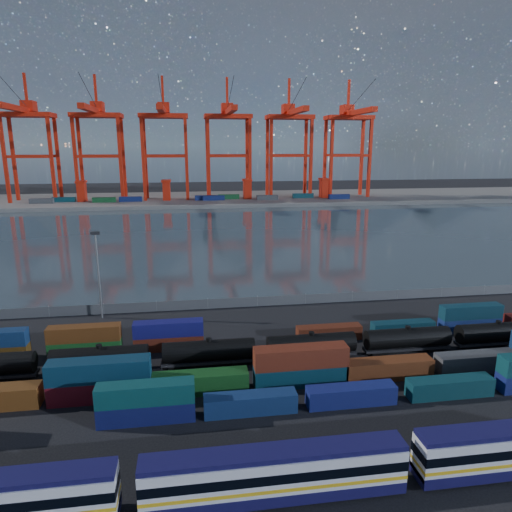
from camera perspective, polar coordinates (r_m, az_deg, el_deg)
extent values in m
plane|color=black|center=(67.66, 3.84, -14.33)|extent=(700.00, 700.00, 0.00)
plane|color=#2E3B43|center=(166.86, -3.77, 2.71)|extent=(700.00, 700.00, 0.00)
cube|color=#514F4C|center=(270.36, -5.63, 7.11)|extent=(700.00, 70.00, 2.00)
cone|color=#1E2630|center=(1768.11, -29.27, 17.84)|extent=(1000.00, 1000.00, 420.00)
cone|color=#1E2630|center=(1684.33, -15.77, 21.02)|extent=(1100.00, 1100.00, 520.00)
cone|color=#1E2630|center=(1683.63, -1.15, 20.47)|extent=(1040.00, 1040.00, 460.00)
cone|color=#1E2630|center=(1775.04, 12.49, 18.52)|extent=(960.00, 960.00, 380.00)
cone|color=#1E2630|center=(1921.29, 22.65, 16.23)|extent=(840.00, 840.00, 300.00)
cube|color=silver|center=(45.92, 2.42, -25.41)|extent=(24.25, 2.91, 3.69)
cube|color=#12103C|center=(47.16, 2.39, -27.24)|extent=(24.25, 2.97, 1.16)
cube|color=#12103C|center=(44.63, 2.45, -23.34)|extent=(24.25, 2.62, 0.49)
cube|color=gold|center=(46.41, 2.41, -26.16)|extent=(24.28, 3.00, 0.35)
cube|color=black|center=(45.67, 2.42, -25.04)|extent=(24.28, 3.00, 0.97)
cube|color=black|center=(47.03, -9.25, -28.44)|extent=(2.91, 1.94, 0.68)
cube|color=black|center=(49.47, 13.21, -26.16)|extent=(2.91, 1.94, 0.68)
cube|color=black|center=(52.98, 23.20, -23.94)|extent=(2.91, 1.94, 0.68)
cube|color=#0F154D|center=(58.16, -13.49, -18.40)|extent=(11.33, 2.30, 2.46)
cube|color=#0D4245|center=(56.90, -13.63, -16.30)|extent=(11.33, 2.30, 2.46)
cube|color=navy|center=(58.24, -0.70, -17.92)|extent=(11.33, 2.30, 2.46)
cube|color=navy|center=(61.02, 11.81, -16.65)|extent=(11.33, 2.30, 2.46)
cube|color=#0C373F|center=(66.46, 23.04, -14.84)|extent=(11.33, 2.30, 2.46)
cube|color=#5F0E18|center=(63.79, -18.83, -15.55)|extent=(12.72, 2.59, 2.76)
cube|color=#0D2D44|center=(62.52, -19.02, -13.34)|extent=(12.72, 2.59, 2.76)
cube|color=#124618|center=(62.66, -7.01, -15.42)|extent=(12.72, 2.59, 2.76)
cube|color=#0C2F3E|center=(64.25, 5.57, -14.60)|extent=(12.72, 2.59, 2.76)
cube|color=maroon|center=(62.99, 5.63, -12.39)|extent=(12.72, 2.59, 2.76)
cube|color=#5F2C13|center=(68.08, 16.08, -13.39)|extent=(12.72, 2.59, 2.76)
cube|color=#3E4043|center=(74.62, 26.06, -11.82)|extent=(12.72, 2.59, 2.76)
cube|color=#16541F|center=(76.97, -20.55, -10.64)|extent=(10.92, 2.22, 2.37)
cube|color=#5D3112|center=(76.06, -20.70, -9.01)|extent=(10.92, 2.22, 2.37)
cube|color=#5A1F12|center=(75.24, -10.81, -10.54)|extent=(10.92, 2.22, 2.37)
cube|color=navy|center=(74.31, -10.89, -8.88)|extent=(10.92, 2.22, 2.37)
cube|color=#542010|center=(78.43, 9.10, -9.43)|extent=(10.92, 2.22, 2.37)
cube|color=#0B2E3B|center=(83.16, 17.86, -8.57)|extent=(10.92, 2.22, 2.37)
cube|color=navy|center=(89.21, 25.13, -7.71)|extent=(10.92, 2.22, 2.37)
cube|color=#0B2E3D|center=(88.43, 25.29, -6.27)|extent=(10.92, 2.22, 2.37)
cube|color=black|center=(73.78, -27.34, -13.18)|extent=(2.59, 1.86, 0.62)
cylinder|color=black|center=(70.08, -18.95, -11.88)|extent=(13.46, 3.00, 3.00)
cylinder|color=black|center=(69.40, -19.05, -10.64)|extent=(0.83, 0.83, 0.52)
cube|color=black|center=(70.79, -18.84, -13.10)|extent=(13.98, 2.07, 0.41)
cube|color=black|center=(72.00, -22.56, -13.33)|extent=(2.59, 1.86, 0.62)
cube|color=black|center=(70.25, -14.97, -13.40)|extent=(2.59, 1.86, 0.62)
cylinder|color=black|center=(68.84, -5.90, -11.64)|extent=(13.46, 3.00, 3.00)
cylinder|color=black|center=(68.15, -5.94, -10.38)|extent=(0.83, 0.83, 0.52)
cube|color=black|center=(69.56, -5.87, -12.88)|extent=(13.98, 2.07, 0.41)
cube|color=black|center=(69.76, -9.79, -13.32)|extent=(2.59, 1.86, 0.62)
cube|color=black|center=(70.05, -1.95, -12.99)|extent=(2.59, 1.86, 0.62)
cylinder|color=black|center=(71.04, 6.91, -10.84)|extent=(13.46, 3.00, 3.00)
cylinder|color=black|center=(70.37, 6.95, -9.61)|extent=(0.83, 0.83, 0.52)
cube|color=black|center=(71.74, 6.88, -12.04)|extent=(13.98, 2.07, 0.41)
cube|color=black|center=(70.92, 3.14, -12.65)|extent=(2.59, 1.86, 0.62)
cube|color=black|center=(73.21, 10.47, -11.99)|extent=(2.59, 1.86, 0.62)
cylinder|color=black|center=(76.39, 18.37, -9.66)|extent=(13.46, 3.00, 3.00)
cylinder|color=black|center=(75.77, 18.47, -8.51)|extent=(0.83, 0.83, 0.52)
cube|color=black|center=(77.04, 18.28, -10.79)|extent=(13.98, 2.07, 0.41)
cube|color=black|center=(75.33, 15.01, -11.48)|extent=(2.59, 1.86, 0.62)
cube|color=black|center=(79.33, 21.32, -10.66)|extent=(2.59, 1.86, 0.62)
cylinder|color=black|center=(84.29, 27.94, -8.38)|extent=(13.46, 3.00, 3.00)
cylinder|color=black|center=(83.72, 28.06, -7.32)|extent=(0.83, 0.83, 0.52)
cube|color=black|center=(84.88, 27.81, -9.42)|extent=(13.98, 2.07, 0.41)
cube|color=black|center=(82.45, 25.12, -10.10)|extent=(2.59, 1.86, 0.62)
cube|color=#595B5E|center=(92.54, 0.18, -5.71)|extent=(160.00, 0.06, 2.00)
cylinder|color=slate|center=(95.47, -24.45, -6.32)|extent=(0.12, 0.12, 2.20)
cylinder|color=slate|center=(93.14, -18.51, -6.26)|extent=(0.12, 0.12, 2.20)
cylinder|color=slate|center=(91.84, -12.33, -6.13)|extent=(0.12, 0.12, 2.20)
cylinder|color=slate|center=(91.63, -6.05, -5.93)|extent=(0.12, 0.12, 2.20)
cylinder|color=slate|center=(92.51, 0.18, -5.66)|extent=(0.12, 0.12, 2.20)
cylinder|color=slate|center=(94.44, 6.22, -5.33)|extent=(0.12, 0.12, 2.20)
cylinder|color=slate|center=(97.36, 11.95, -4.96)|extent=(0.12, 0.12, 2.20)
cylinder|color=slate|center=(101.19, 17.28, -4.58)|extent=(0.12, 0.12, 2.20)
cylinder|color=slate|center=(105.83, 22.19, -4.19)|extent=(0.12, 0.12, 2.20)
cylinder|color=slate|center=(111.18, 26.65, -3.81)|extent=(0.12, 0.12, 2.20)
cylinder|color=slate|center=(89.21, -19.05, -2.52)|extent=(0.36, 0.36, 16.00)
cube|color=black|center=(87.36, -19.48, 2.72)|extent=(1.60, 0.40, 0.60)
cube|color=red|center=(273.60, -28.88, 10.32)|extent=(1.67, 1.67, 47.07)
cube|color=red|center=(285.43, -28.02, 10.49)|extent=(1.67, 1.67, 47.07)
cube|color=red|center=(266.62, -24.17, 10.77)|extent=(1.67, 1.67, 47.07)
cube|color=red|center=(278.74, -23.49, 10.91)|extent=(1.67, 1.67, 47.07)
cube|color=red|center=(269.83, -26.61, 11.05)|extent=(23.01, 1.46, 1.46)
cube|color=red|center=(281.81, -25.83, 11.18)|extent=(23.01, 1.46, 1.46)
cube|color=red|center=(276.17, -26.69, 15.49)|extent=(26.15, 14.64, 2.30)
cube|color=red|center=(264.36, -27.60, 16.00)|extent=(3.14, 50.21, 2.61)
cube|color=red|center=(280.46, -26.53, 16.43)|extent=(6.28, 8.37, 5.23)
cube|color=red|center=(279.14, -26.85, 18.04)|extent=(1.26, 1.26, 16.74)
cylinder|color=black|center=(262.57, -27.96, 17.60)|extent=(0.25, 43.05, 14.20)
cube|color=red|center=(263.71, -21.62, 10.98)|extent=(1.67, 1.67, 47.07)
cube|color=red|center=(275.96, -21.04, 11.11)|extent=(1.67, 1.67, 47.07)
cube|color=red|center=(259.58, -16.58, 11.34)|extent=(1.67, 1.67, 47.07)
cube|color=red|center=(272.01, -16.22, 11.45)|extent=(1.67, 1.67, 47.07)
cube|color=red|center=(261.33, -19.16, 11.68)|extent=(23.01, 1.46, 1.46)
cube|color=red|center=(273.69, -18.69, 11.78)|extent=(23.01, 1.46, 1.46)
cube|color=red|center=(267.88, -19.28, 16.25)|extent=(26.15, 14.64, 2.30)
cube|color=red|center=(255.69, -19.85, 16.84)|extent=(3.14, 50.21, 2.61)
cube|color=red|center=(272.30, -19.20, 17.20)|extent=(6.28, 8.37, 5.23)
cube|color=red|center=(270.94, -19.42, 18.88)|extent=(1.26, 1.26, 16.74)
cylinder|color=black|center=(253.83, -20.10, 18.51)|extent=(0.25, 43.05, 14.20)
cube|color=red|center=(258.21, -13.90, 11.49)|extent=(1.67, 1.67, 47.07)
cube|color=red|center=(270.71, -13.66, 11.59)|extent=(1.67, 1.67, 47.07)
cube|color=red|center=(257.15, -8.68, 11.72)|extent=(1.67, 1.67, 47.07)
cube|color=red|center=(269.69, -8.68, 11.81)|extent=(1.67, 1.67, 47.07)
cube|color=red|center=(257.36, -11.32, 12.14)|extent=(23.01, 1.46, 1.46)
cube|color=red|center=(269.89, -11.20, 12.21)|extent=(23.01, 1.46, 1.46)
cube|color=red|center=(264.00, -11.48, 16.77)|extent=(26.15, 14.64, 2.30)
cube|color=red|center=(251.62, -11.65, 17.41)|extent=(3.14, 50.21, 2.61)
cube|color=red|center=(268.49, -11.48, 17.73)|extent=(6.28, 8.37, 5.23)
cube|color=red|center=(267.11, -11.59, 19.43)|extent=(1.26, 1.26, 16.74)
cylinder|color=black|center=(249.74, -11.76, 19.12)|extent=(0.25, 43.05, 14.20)
cube|color=red|center=(257.40, -5.96, 11.81)|extent=(1.67, 1.67, 47.07)
cube|color=red|center=(269.94, -6.08, 11.89)|extent=(1.67, 1.67, 47.07)
cube|color=red|center=(259.46, -0.76, 11.89)|extent=(1.67, 1.67, 47.07)
cube|color=red|center=(271.90, -1.12, 11.97)|extent=(1.67, 1.67, 47.07)
cube|color=red|center=(258.11, -3.36, 12.38)|extent=(23.01, 1.46, 1.46)
cube|color=red|center=(270.61, -3.60, 12.44)|extent=(23.01, 1.46, 1.46)
cube|color=red|center=(264.74, -3.55, 17.00)|extent=(26.15, 14.64, 2.30)
cube|color=red|center=(252.39, -3.30, 17.64)|extent=(3.14, 50.21, 2.61)
cube|color=red|center=(269.21, -3.65, 17.95)|extent=(6.28, 8.37, 5.23)
cube|color=red|center=(267.83, -3.63, 19.66)|extent=(1.26, 1.26, 16.74)
cylinder|color=black|center=(250.52, -3.27, 19.35)|extent=(0.25, 43.05, 14.20)
cube|color=red|center=(261.32, 1.90, 11.90)|extent=(1.67, 1.67, 47.07)
cube|color=red|center=(273.68, 1.42, 11.98)|extent=(1.67, 1.67, 47.07)
cube|color=red|center=(266.39, 6.88, 11.84)|extent=(1.67, 1.67, 47.07)
cube|color=red|center=(278.52, 6.20, 11.94)|extent=(1.67, 1.67, 47.07)
cube|color=red|center=(263.55, 4.42, 12.39)|extent=(23.01, 1.46, 1.46)
cube|color=red|center=(275.81, 3.84, 12.46)|extent=(23.01, 1.46, 1.46)
cube|color=red|center=(270.04, 4.20, 16.92)|extent=(26.15, 14.64, 2.30)
cube|color=red|center=(257.95, 4.84, 17.53)|extent=(3.14, 50.21, 2.61)
cube|color=red|center=(274.43, 4.02, 17.86)|extent=(6.28, 8.37, 5.23)
cube|color=red|center=(273.08, 4.15, 19.53)|extent=(1.26, 1.26, 16.74)
cylinder|color=black|center=(256.12, 5.01, 19.20)|extent=(0.25, 43.05, 14.20)
cube|color=red|center=(269.76, 9.39, 11.78)|extent=(1.67, 1.67, 47.07)
cube|color=red|center=(281.75, 8.61, 11.89)|extent=(1.67, 1.67, 47.07)
cube|color=red|center=(277.59, 14.02, 11.62)|extent=(1.67, 1.67, 47.07)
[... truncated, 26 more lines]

